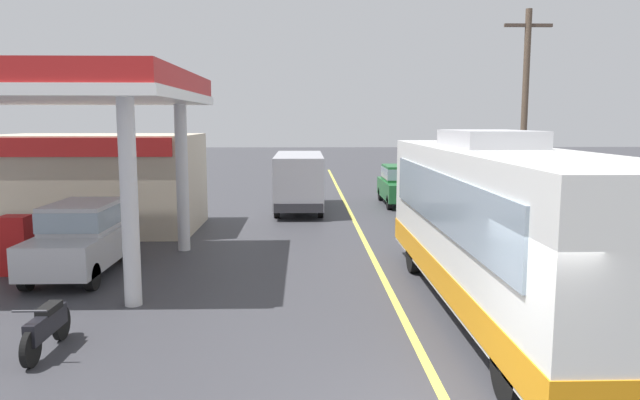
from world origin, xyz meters
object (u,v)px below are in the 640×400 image
at_px(car_at_pump, 83,234).
at_px(car_trailing_behind_bus, 401,183).
at_px(motorcycle_parked_forecourt, 47,327).
at_px(coach_bus_main, 501,230).
at_px(minibus_opposing_lane, 299,177).
at_px(pedestrian_near_pump, 115,224).

bearing_deg(car_at_pump, car_trailing_behind_bus, 50.48).
bearing_deg(motorcycle_parked_forecourt, coach_bus_main, 12.68).
height_order(car_at_pump, car_trailing_behind_bus, same).
distance_m(minibus_opposing_lane, pedestrian_near_pump, 10.10).
distance_m(car_at_pump, car_trailing_behind_bus, 15.94).
height_order(minibus_opposing_lane, motorcycle_parked_forecourt, minibus_opposing_lane).
height_order(car_at_pump, motorcycle_parked_forecourt, car_at_pump).
height_order(coach_bus_main, car_at_pump, coach_bus_main).
distance_m(coach_bus_main, car_at_pump, 10.21).
xyz_separation_m(minibus_opposing_lane, motorcycle_parked_forecourt, (-4.13, -15.91, -1.03)).
relative_size(coach_bus_main, motorcycle_parked_forecourt, 6.13).
xyz_separation_m(pedestrian_near_pump, car_trailing_behind_bus, (9.96, 10.29, 0.08)).
distance_m(pedestrian_near_pump, car_trailing_behind_bus, 14.32).
bearing_deg(car_at_pump, pedestrian_near_pump, 84.75).
bearing_deg(coach_bus_main, motorcycle_parked_forecourt, -167.32).
bearing_deg(minibus_opposing_lane, coach_bus_main, -73.47).
bearing_deg(minibus_opposing_lane, car_trailing_behind_bus, 19.54).
relative_size(pedestrian_near_pump, car_trailing_behind_bus, 0.40).
xyz_separation_m(coach_bus_main, car_trailing_behind_bus, (0.55, 15.72, -0.71)).
distance_m(motorcycle_parked_forecourt, car_trailing_behind_bus, 19.70).
height_order(coach_bus_main, car_trailing_behind_bus, coach_bus_main).
distance_m(coach_bus_main, minibus_opposing_lane, 14.65).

